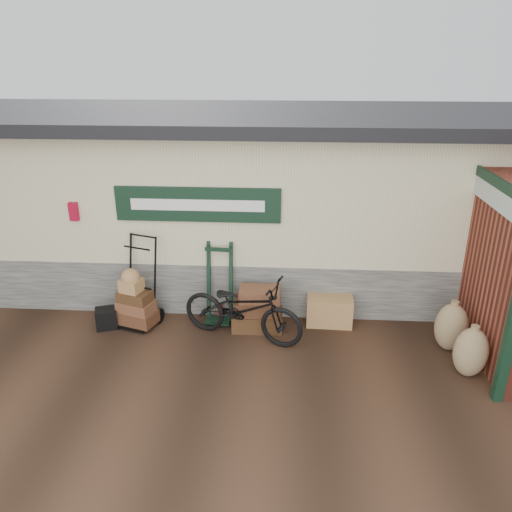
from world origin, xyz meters
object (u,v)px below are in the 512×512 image
at_px(green_barrow, 219,283).
at_px(bicycle, 242,305).
at_px(porter_trolley, 140,280).
at_px(wicker_hamper, 329,309).
at_px(suitcase_stack, 257,308).
at_px(black_trunk, 106,318).

height_order(green_barrow, bicycle, green_barrow).
distance_m(porter_trolley, wicker_hamper, 3.12).
height_order(suitcase_stack, wicker_hamper, suitcase_stack).
xyz_separation_m(suitcase_stack, wicker_hamper, (1.17, 0.24, -0.12)).
bearing_deg(suitcase_stack, green_barrow, 159.75).
relative_size(green_barrow, wicker_hamper, 1.82).
bearing_deg(porter_trolley, green_barrow, 25.81).
distance_m(suitcase_stack, wicker_hamper, 1.20).
distance_m(wicker_hamper, black_trunk, 3.63).
xyz_separation_m(suitcase_stack, bicycle, (-0.21, -0.33, 0.21)).
height_order(green_barrow, wicker_hamper, green_barrow).
bearing_deg(green_barrow, suitcase_stack, -15.92).
xyz_separation_m(wicker_hamper, black_trunk, (-3.61, -0.40, -0.07)).
distance_m(suitcase_stack, bicycle, 0.45).
bearing_deg(wicker_hamper, porter_trolley, -176.90).
height_order(suitcase_stack, bicycle, bicycle).
height_order(porter_trolley, suitcase_stack, porter_trolley).
relative_size(porter_trolley, black_trunk, 4.55).
height_order(black_trunk, bicycle, bicycle).
bearing_deg(bicycle, porter_trolley, 94.73).
distance_m(suitcase_stack, black_trunk, 2.45).
relative_size(green_barrow, black_trunk, 4.05).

